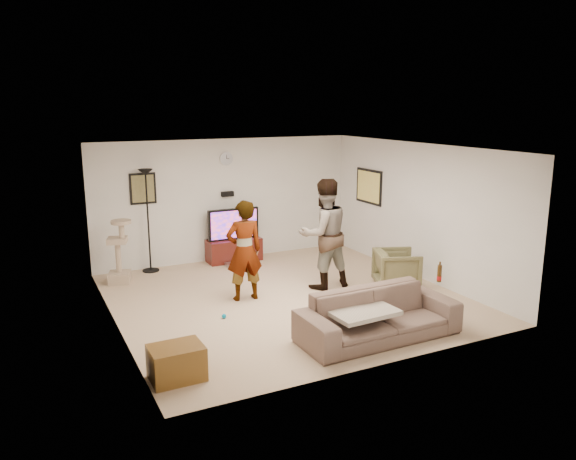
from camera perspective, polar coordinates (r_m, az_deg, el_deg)
name	(u,v)px	position (r m, az deg, el deg)	size (l,w,h in m)	color
floor	(286,298)	(9.43, -0.26, -7.00)	(5.50, 5.50, 0.02)	tan
ceiling	(285,147)	(8.90, -0.27, 8.45)	(5.50, 5.50, 0.02)	white
wall_back	(227,200)	(11.57, -6.30, 3.09)	(5.50, 0.04, 2.50)	white
wall_front	(386,269)	(6.80, 10.05, -3.93)	(5.50, 0.04, 2.50)	white
wall_left	(112,244)	(8.28, -17.61, -1.33)	(0.04, 5.50, 2.50)	white
wall_right	(419,211)	(10.56, 13.25, 1.90)	(0.04, 5.50, 2.50)	white
wall_clock	(226,159)	(11.43, -6.35, 7.27)	(0.26, 0.26, 0.04)	white
wall_speaker	(228,194)	(11.49, -6.21, 3.69)	(0.25, 0.10, 0.10)	black
picture_back	(143,189)	(11.03, -14.64, 4.12)	(0.42, 0.03, 0.52)	olive
picture_right	(369,186)	(11.77, 8.28, 4.43)	(0.03, 0.78, 0.62)	#FFDF6B
tv_stand	(234,250)	(11.57, -5.55, -2.04)	(1.11, 0.45, 0.46)	#3F130E
console_box	(236,265)	(11.23, -5.33, -3.54)	(0.40, 0.30, 0.07)	#B4B4C0
tv	(233,224)	(11.45, -5.61, 0.62)	(1.07, 0.08, 0.64)	black
tv_screen	(234,224)	(11.40, -5.53, 0.58)	(0.99, 0.01, 0.56)	#E9452C
floor_lamp	(148,221)	(10.97, -14.13, 0.89)	(0.32, 0.32, 1.99)	black
cat_tree	(118,252)	(10.49, -17.02, -2.14)	(0.37, 0.37, 1.17)	tan
person_left	(244,251)	(9.15, -4.51, -2.11)	(0.61, 0.40, 1.68)	#959595
person_right	(324,234)	(9.72, 3.70, -0.40)	(0.94, 0.73, 1.94)	navy
sofa	(379,315)	(7.88, 9.26, -8.60)	(2.28, 0.89, 0.67)	brown
throw_blanket	(361,311)	(7.67, 7.44, -8.20)	(0.90, 0.70, 0.06)	beige
beer_bottle	(439,273)	(8.36, 15.24, -4.31)	(0.06, 0.06, 0.25)	#44290C
armchair	(397,269)	(10.05, 11.07, -3.92)	(0.72, 0.74, 0.67)	brown
side_table	(177,363)	(6.86, -11.34, -13.18)	(0.62, 0.47, 0.41)	brown
toy_ball	(224,316)	(8.61, -6.57, -8.75)	(0.07, 0.07, 0.07)	#0278AB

